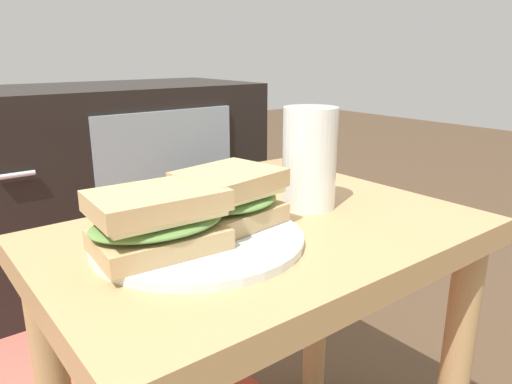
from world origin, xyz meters
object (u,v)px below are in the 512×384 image
beer_glass (309,161)px  paper_bag (262,240)px  tv_cabinet (99,184)px  sandwich_front (159,221)px  sandwich_back (230,197)px  plate (198,239)px

beer_glass → paper_bag: (0.28, 0.45, -0.33)m
tv_cabinet → beer_glass: 0.95m
sandwich_front → sandwich_back: 0.11m
tv_cabinet → sandwich_back: tv_cabinet is taller
sandwich_front → sandwich_back: same height
plate → sandwich_back: 0.07m
sandwich_back → beer_glass: 0.15m
tv_cabinet → paper_bag: size_ratio=2.45×
tv_cabinet → paper_bag: bearing=-61.3°
tv_cabinet → sandwich_front: size_ratio=6.30×
paper_bag → sandwich_back: bearing=-132.5°
paper_bag → plate: bearing=-135.2°
tv_cabinet → sandwich_back: (-0.16, -0.93, 0.21)m
paper_bag → sandwich_front: bearing=-137.6°
sandwich_front → sandwich_back: size_ratio=1.12×
sandwich_front → beer_glass: bearing=7.3°
tv_cabinet → sandwich_back: size_ratio=7.04×
tv_cabinet → beer_glass: size_ratio=6.75×
plate → paper_bag: bearing=44.8°
tv_cabinet → plate: tv_cabinet is taller
plate → sandwich_front: size_ratio=1.61×
tv_cabinet → sandwich_front: bearing=-106.0°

